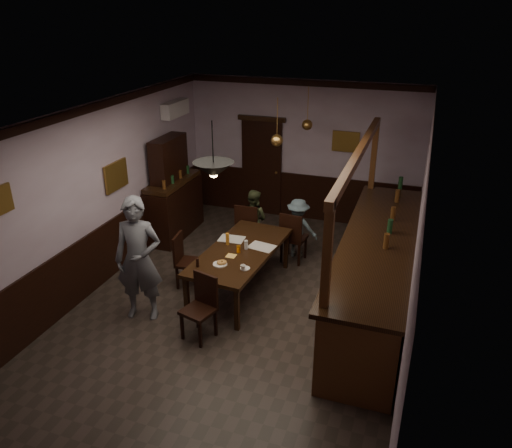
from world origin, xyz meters
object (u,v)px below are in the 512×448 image
at_px(chair_far_right, 293,235).
at_px(bar_counter, 376,272).
at_px(chair_near, 202,304).
at_px(sideboard, 173,197).
at_px(dining_table, 240,253).
at_px(coffee_cup, 243,267).
at_px(chair_far_left, 248,227).
at_px(pendant_brass_mid, 277,141).
at_px(pendant_brass_far, 307,125).
at_px(pendant_iron, 214,170).
at_px(soda_can, 238,249).
at_px(person_seated_left, 253,219).
at_px(person_seated_right, 298,228).
at_px(chair_side, 185,258).
at_px(person_standing, 139,260).

relative_size(chair_far_right, bar_counter, 0.22).
xyz_separation_m(chair_near, sideboard, (-1.97, 2.94, 0.29)).
relative_size(dining_table, coffee_cup, 28.37).
distance_m(dining_table, sideboard, 2.62).
relative_size(chair_far_right, sideboard, 0.48).
bearing_deg(chair_far_left, pendant_brass_mid, 158.46).
xyz_separation_m(chair_far_right, chair_near, (-0.63, -2.55, -0.02)).
distance_m(dining_table, chair_far_left, 1.35).
height_order(dining_table, sideboard, sideboard).
height_order(coffee_cup, sideboard, sideboard).
bearing_deg(chair_far_right, pendant_brass_far, -79.70).
distance_m(chair_far_left, pendant_brass_far, 2.21).
relative_size(chair_near, pendant_iron, 1.22).
relative_size(chair_far_left, bar_counter, 0.22).
xyz_separation_m(dining_table, bar_counter, (2.15, 0.19, -0.05)).
distance_m(chair_far_left, soda_can, 1.46).
bearing_deg(pendant_iron, bar_counter, 24.07).
xyz_separation_m(chair_far_left, chair_near, (0.26, -2.62, -0.03)).
relative_size(person_seated_left, person_seated_right, 1.04).
relative_size(chair_near, pendant_brass_mid, 1.18).
height_order(coffee_cup, pendant_iron, pendant_iron).
height_order(dining_table, chair_side, chair_side).
bearing_deg(pendant_brass_mid, pendant_brass_far, 81.18).
relative_size(person_standing, coffee_cup, 24.04).
relative_size(chair_side, pendant_brass_far, 1.14).
bearing_deg(chair_near, sideboard, 139.50).
xyz_separation_m(pendant_brass_mid, pendant_brass_far, (0.20, 1.29, 0.00)).
relative_size(chair_far_left, coffee_cup, 12.60).
distance_m(person_standing, bar_counter, 3.57).
relative_size(chair_near, person_seated_right, 0.84).
height_order(chair_far_right, person_seated_left, person_seated_left).
bearing_deg(coffee_cup, chair_far_right, 86.17).
height_order(chair_near, bar_counter, bar_counter).
height_order(chair_near, soda_can, chair_near).
bearing_deg(chair_near, bar_counter, 49.74).
relative_size(chair_far_left, sideboard, 0.50).
xyz_separation_m(dining_table, chair_far_left, (-0.34, 1.30, -0.13)).
bearing_deg(pendant_brass_far, pendant_brass_mid, -98.82).
bearing_deg(chair_far_right, pendant_iron, 79.46).
xyz_separation_m(person_standing, pendant_brass_far, (1.60, 3.55, 1.34)).
relative_size(dining_table, pendant_brass_mid, 2.80).
xyz_separation_m(chair_near, pendant_iron, (0.02, 0.52, 1.81)).
distance_m(chair_far_left, person_seated_left, 0.29).
bearing_deg(dining_table, chair_far_left, 104.75).
bearing_deg(person_seated_right, person_seated_left, -7.52).
distance_m(chair_far_right, sideboard, 2.64).
xyz_separation_m(person_seated_left, coffee_cup, (0.61, -2.19, 0.21)).
distance_m(chair_side, person_seated_left, 1.83).
height_order(bar_counter, pendant_brass_mid, pendant_brass_mid).
bearing_deg(dining_table, pendant_brass_mid, 76.85).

